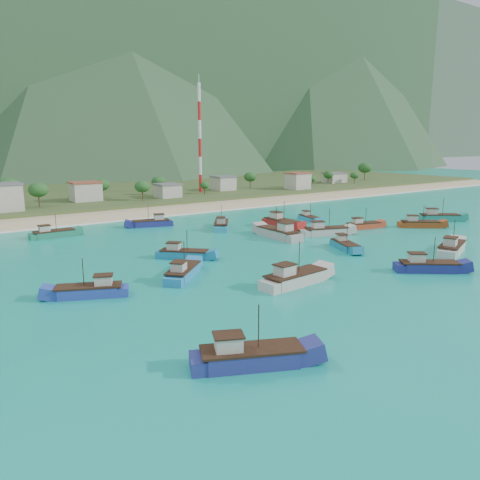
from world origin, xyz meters
TOP-DOWN VIEW (x-y plane):
  - ground at (0.00, 0.00)m, footprint 600.00×600.00m
  - beach at (0.00, 79.00)m, footprint 400.00×18.00m
  - land at (0.00, 140.00)m, footprint 400.00×110.00m
  - surf_line at (0.00, 69.50)m, footprint 400.00×2.50m
  - village at (-5.12, 102.33)m, footprint 223.57×24.14m
  - vegetation at (2.88, 104.18)m, footprint 276.10×25.99m
  - radio_tower at (39.15, 108.00)m, footprint 1.20×1.20m
  - boat_1 at (-36.21, 10.35)m, footprint 10.41×6.87m
  - boat_2 at (13.74, -9.23)m, footprint 10.28×8.85m
  - boat_5 at (11.28, 26.38)m, footprint 4.00×12.66m
  - boat_7 at (29.35, -4.12)m, footprint 12.02×7.40m
  - boat_9 at (22.28, 22.75)m, footprint 11.54×6.82m
  - boat_11 at (-30.30, -19.07)m, footprint 11.48×7.60m
  - boat_12 at (62.07, 19.15)m, footprint 11.22×9.31m
  - boat_14 at (-15.08, 22.34)m, footprint 9.04×8.94m
  - boat_17 at (-29.84, 56.47)m, footprint 9.89×3.08m
  - boat_18 at (48.98, 16.25)m, footprint 9.88×8.74m
  - boat_19 at (35.92, 23.31)m, footprint 9.95×4.80m
  - boat_20 at (15.12, 10.26)m, footprint 6.12×9.62m
  - boat_21 at (-9.30, -1.97)m, footprint 12.08×4.60m
  - boat_22 at (20.97, 36.88)m, footprint 3.69×11.97m
  - boat_24 at (33.26, 39.84)m, footprint 4.58×9.00m
  - boat_27 at (6.94, 43.34)m, footprint 8.77×10.64m
  - boat_28 at (-5.63, 56.62)m, footprint 10.70×5.87m
  - boat_29 at (-21.23, 11.07)m, footprint 9.66×9.36m

SIDE VIEW (x-z plane):
  - ground at x=0.00m, z-range 0.00..0.00m
  - beach at x=0.00m, z-range -0.60..0.60m
  - land at x=0.00m, z-range -1.20..1.20m
  - surf_line at x=0.00m, z-range -0.04..0.04m
  - boat_24 at x=33.26m, z-range -2.02..3.09m
  - boat_20 at x=15.12m, z-range -2.14..3.35m
  - boat_19 at x=35.92m, z-range -2.19..3.46m
  - boat_14 at x=-15.08m, z-range -2.24..3.56m
  - boat_17 at x=-29.84m, z-range -2.24..3.57m
  - boat_1 at x=-36.21m, z-range -2.29..3.67m
  - boat_18 at x=48.98m, z-range -2.32..3.73m
  - boat_28 at x=-5.63m, z-range -2.32..3.74m
  - boat_29 at x=-21.23m, z-range -2.35..3.79m
  - boat_2 at x=13.74m, z-range -2.37..3.85m
  - boat_27 at x=6.94m, z-range -2.42..3.94m
  - boat_9 at x=22.28m, z-range -2.48..4.07m
  - boat_11 at x=-30.30m, z-range -2.48..4.09m
  - boat_12 at x=62.07m, z-range -2.53..4.19m
  - boat_7 at x=29.35m, z-range -2.57..4.27m
  - boat_21 at x=-9.30m, z-range -2.61..4.36m
  - boat_22 at x=20.97m, z-range -2.63..4.41m
  - boat_5 at x=11.28m, z-range -2.76..4.68m
  - village at x=-5.12m, z-range 1.01..8.52m
  - vegetation at x=2.88m, z-range 0.61..9.98m
  - radio_tower at x=39.15m, z-range 1.60..43.15m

